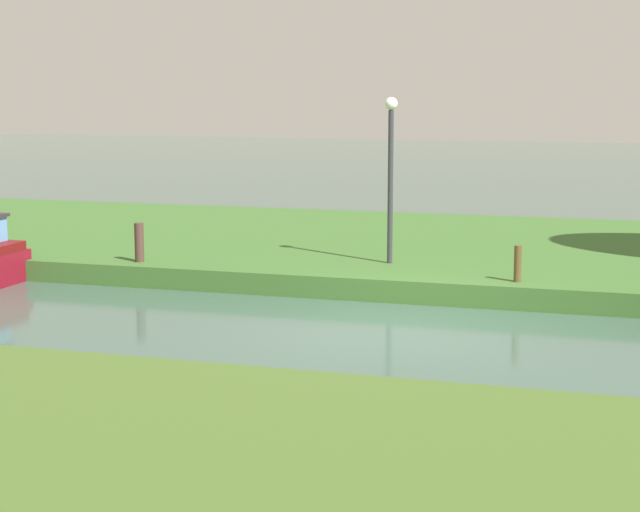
{
  "coord_description": "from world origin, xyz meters",
  "views": [
    {
      "loc": [
        3.61,
        -15.45,
        3.65
      ],
      "look_at": [
        -1.57,
        1.2,
        0.9
      ],
      "focal_mm": 59.6,
      "sensor_mm": 36.0,
      "label": 1
    }
  ],
  "objects": [
    {
      "name": "ground_plane",
      "position": [
        0.0,
        0.0,
        0.0
      ],
      "size": [
        120.0,
        120.0,
        0.0
      ],
      "primitive_type": "plane",
      "color": "#3C584B"
    },
    {
      "name": "riverbank_far",
      "position": [
        0.0,
        7.0,
        0.2
      ],
      "size": [
        72.0,
        10.0,
        0.4
      ],
      "primitive_type": "cube",
      "color": "#396229",
      "rests_on": "ground_plane"
    },
    {
      "name": "lamp_post",
      "position": [
        -1.01,
        3.81,
        2.34
      ],
      "size": [
        0.24,
        0.24,
        3.1
      ],
      "color": "#333338",
      "rests_on": "riverbank_far"
    },
    {
      "name": "mooring_post_near",
      "position": [
        1.53,
        2.54,
        0.71
      ],
      "size": [
        0.13,
        0.13,
        0.62
      ],
      "primitive_type": "cylinder",
      "color": "brown",
      "rests_on": "riverbank_far"
    },
    {
      "name": "mooring_post_far",
      "position": [
        -5.59,
        2.54,
        0.77
      ],
      "size": [
        0.18,
        0.18,
        0.74
      ],
      "primitive_type": "cylinder",
      "color": "#493029",
      "rests_on": "riverbank_far"
    }
  ]
}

